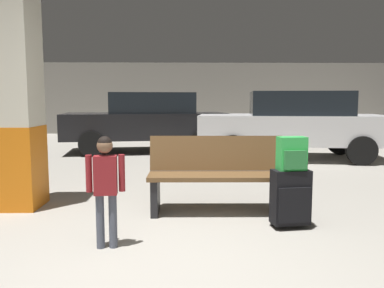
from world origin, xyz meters
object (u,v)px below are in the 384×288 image
at_px(structural_pillar, 13,82).
at_px(backpack_bright, 292,154).
at_px(bench, 217,175).
at_px(parked_car_far, 147,120).
at_px(child, 105,180).
at_px(suitcase, 291,197).
at_px(parked_car_near, 293,123).

relative_size(structural_pillar, backpack_bright, 9.07).
bearing_deg(bench, parked_car_far, 103.30).
height_order(structural_pillar, child, structural_pillar).
bearing_deg(structural_pillar, suitcase, -15.55).
bearing_deg(child, parked_car_near, 59.43).
distance_m(bench, parked_car_far, 5.77).
bearing_deg(bench, parked_car_near, 63.88).
height_order(child, parked_car_near, parked_car_near).
distance_m(structural_pillar, backpack_bright, 3.35).
relative_size(backpack_bright, parked_car_near, 0.08).
xyz_separation_m(structural_pillar, parked_car_far, (1.12, 5.32, -0.72)).
distance_m(parked_car_far, parked_car_near, 3.66).
relative_size(child, parked_car_far, 0.23).
bearing_deg(parked_car_far, parked_car_near, -21.97).
relative_size(suitcase, parked_car_far, 0.14).
bearing_deg(suitcase, child, -164.08).
bearing_deg(parked_car_far, bench, -76.70).
relative_size(parked_car_far, parked_car_near, 1.00).
relative_size(structural_pillar, child, 3.08).
relative_size(suitcase, backpack_bright, 1.78).
xyz_separation_m(suitcase, child, (-1.79, -0.51, 0.30)).
bearing_deg(parked_car_near, structural_pillar, -138.78).
relative_size(backpack_bright, child, 0.34).
bearing_deg(parked_car_near, bench, -116.12).
xyz_separation_m(backpack_bright, child, (-1.79, -0.51, -0.15)).
distance_m(structural_pillar, parked_car_far, 5.49).
bearing_deg(parked_car_far, backpack_bright, -71.88).
distance_m(structural_pillar, parked_car_near, 6.04).
relative_size(suitcase, child, 0.60).
bearing_deg(suitcase, parked_car_near, 74.18).
distance_m(suitcase, parked_car_near, 5.04).
xyz_separation_m(structural_pillar, suitcase, (3.14, -0.87, -1.21)).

